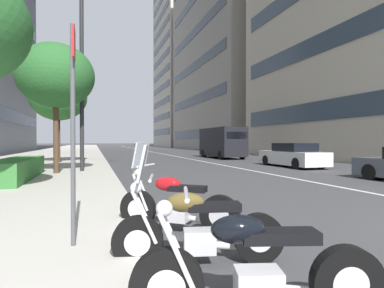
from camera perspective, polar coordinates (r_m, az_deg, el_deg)
name	(u,v)px	position (r m, az deg, el deg)	size (l,w,h in m)	color
sidewalk_right_plaza	(56,156)	(32.56, -23.98, -2.00)	(160.00, 8.67, 0.15)	#B2ADA3
lane_centre_stripe	(158,153)	(38.14, -6.27, -1.69)	(110.00, 0.16, 0.01)	silver
motorcycle_second_in_row	(255,272)	(2.82, 11.69, -22.30)	(0.80, 2.10, 1.09)	black
motorcycle_nearest_camera	(196,229)	(3.85, 0.71, -15.63)	(0.72, 2.07, 1.47)	black
motorcycle_far_end_row	(175,205)	(5.21, -3.23, -11.22)	(1.37, 1.76, 1.48)	black
car_mid_block_traffic	(293,156)	(18.71, 18.25, -2.09)	(4.51, 1.83, 1.38)	silver
delivery_van_ahead	(222,142)	(26.78, 5.62, 0.34)	(5.48, 2.34, 2.62)	black
parking_sign_by_curb	(73,114)	(4.26, -21.28, 5.22)	(0.32, 0.06, 2.87)	#47494C
street_lamp_with_banners	(89,52)	(15.23, -18.62, 15.87)	(1.26, 2.46, 9.20)	#232326
clipped_hedge_bed	(16,169)	(12.57, -29.91, -4.06)	(5.03, 1.10, 0.72)	#337033
street_tree_far_plaza	(56,76)	(14.32, -24.06, 11.49)	(3.15, 3.15, 5.43)	#473323
street_tree_mid_sidewalk	(58,97)	(21.17, -23.66, 8.01)	(3.47, 3.47, 5.60)	#473323
office_tower_near_left	(242,56)	(57.75, 9.22, 15.95)	(29.25, 17.83, 33.66)	gray
office_tower_far_left_down_avenue	(200,58)	(84.69, 1.43, 15.80)	(20.78, 21.14, 47.50)	#B7B2A3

